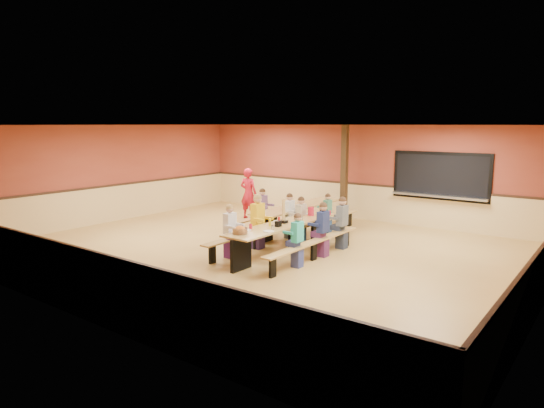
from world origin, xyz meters
The scene contains 23 objects.
ground centered at (0.00, 0.00, 0.00)m, with size 12.00×12.00×0.00m, color #A0793C.
room_envelope centered at (0.00, 0.00, 0.69)m, with size 12.04×10.04×3.02m.
kitchen_pass_through centered at (2.60, 4.96, 1.49)m, with size 2.78×0.28×1.38m.
structural_post centered at (-0.20, 4.40, 1.50)m, with size 0.18×0.18×3.00m, color black.
cafeteria_table_main centered at (0.60, 0.01, 0.53)m, with size 1.91×3.70×0.74m.
cafeteria_table_second centered at (-0.49, 2.25, 0.53)m, with size 1.91×3.70×0.74m.
seated_child_white_left centered at (-0.22, -0.95, 0.61)m, with size 0.37×0.31×1.22m, color white, non-canonical shape.
seated_adult_yellow centered at (-0.22, 0.07, 0.67)m, with size 0.43×0.35×1.33m, color yellow, non-canonical shape.
seated_child_grey_left centered at (-0.22, 1.43, 0.60)m, with size 0.36×0.30×1.19m, color silver, non-canonical shape.
seated_child_teal_right centered at (1.43, -0.66, 0.58)m, with size 0.34×0.28×1.16m, color teal, non-canonical shape.
seated_child_navy_right centered at (1.43, 0.39, 0.62)m, with size 0.39×0.32×1.25m, color #1A234F, non-canonical shape.
seated_child_char_right centered at (1.43, 1.31, 0.63)m, with size 0.40×0.32×1.26m, color #4E5259, non-canonical shape.
seated_child_purple_sec centered at (-1.31, 1.66, 0.61)m, with size 0.37×0.30×1.21m, color slate, non-canonical shape.
seated_child_green_sec centered at (0.34, 2.48, 0.56)m, with size 0.32×0.27×1.12m, color #38765E, non-canonical shape.
seated_child_tan_sec centered at (0.34, 1.14, 0.60)m, with size 0.36×0.29×1.19m, color tan, non-canonical shape.
standing_woman centered at (-2.84, 2.90, 0.82)m, with size 0.60×0.39×1.63m, color #B21425.
punch_pitcher centered at (0.58, 1.22, 0.85)m, with size 0.16×0.16×0.22m, color red.
chip_bowl centered at (0.47, -1.41, 0.81)m, with size 0.32×0.32×0.15m, color orange, non-canonical shape.
napkin_dispenser centered at (0.70, -0.35, 0.80)m, with size 0.10×0.14×0.13m, color black.
condiment_mustard centered at (0.51, -0.41, 0.82)m, with size 0.06×0.06×0.17m, color yellow.
condiment_ketchup centered at (0.56, -0.13, 0.82)m, with size 0.06×0.06×0.17m, color #B2140F.
table_paddle centered at (0.56, 0.05, 0.88)m, with size 0.16×0.16×0.56m.
place_settings centered at (0.60, 0.01, 0.80)m, with size 0.65×3.30×0.11m, color beige, non-canonical shape.
Camera 1 is at (6.97, -9.01, 3.04)m, focal length 32.00 mm.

